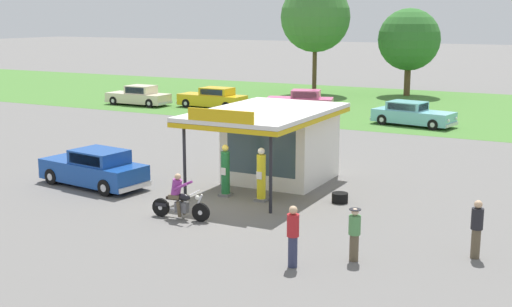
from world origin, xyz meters
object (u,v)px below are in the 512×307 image
(featured_classic_sedan, at_px, (94,169))
(motorcycle_with_rider, at_px, (179,200))
(parked_car_back_row_right, at_px, (301,101))
(parked_car_back_row_centre_right, at_px, (213,98))
(gas_pump_offside, at_px, (261,177))
(parked_car_second_row_spare, at_px, (412,115))
(bystander_leaning_by_kiosk, at_px, (293,235))
(bystander_admiring_sedan, at_px, (477,228))
(parked_car_back_row_far_right, at_px, (139,96))
(gas_pump_nearside, at_px, (225,173))
(spare_tire_stack, at_px, (340,198))
(bystander_standing_back_lot, at_px, (354,233))

(featured_classic_sedan, bearing_deg, motorcycle_with_rider, -21.24)
(parked_car_back_row_right, distance_m, parked_car_back_row_centre_right, 6.69)
(gas_pump_offside, height_order, featured_classic_sedan, gas_pump_offside)
(featured_classic_sedan, bearing_deg, parked_car_back_row_centre_right, 109.40)
(featured_classic_sedan, distance_m, parked_car_second_row_spare, 22.46)
(featured_classic_sedan, xyz_separation_m, bystander_leaning_by_kiosk, (10.82, -4.47, 0.21))
(parked_car_second_row_spare, height_order, bystander_admiring_sedan, bystander_admiring_sedan)
(parked_car_back_row_far_right, height_order, bystander_leaning_by_kiosk, bystander_leaning_by_kiosk)
(gas_pump_nearside, xyz_separation_m, spare_tire_stack, (4.22, 1.15, -0.74))
(motorcycle_with_rider, xyz_separation_m, bystander_admiring_sedan, (9.60, 0.72, 0.25))
(spare_tire_stack, bearing_deg, gas_pump_offside, -156.79)
(parked_car_second_row_spare, height_order, spare_tire_stack, parked_car_second_row_spare)
(motorcycle_with_rider, xyz_separation_m, featured_classic_sedan, (-5.56, 2.16, 0.06))
(parked_car_back_row_centre_right, relative_size, bystander_admiring_sedan, 3.19)
(gas_pump_nearside, bearing_deg, bystander_leaning_by_kiosk, -46.28)
(gas_pump_nearside, xyz_separation_m, parked_car_back_row_far_right, (-19.33, 20.11, -0.23))
(motorcycle_with_rider, bearing_deg, gas_pump_offside, 66.40)
(parked_car_back_row_right, height_order, parked_car_back_row_far_right, parked_car_back_row_right)
(spare_tire_stack, bearing_deg, parked_car_back_row_right, 117.10)
(parked_car_back_row_centre_right, xyz_separation_m, bystander_leaning_by_kiosk, (18.73, -26.93, 0.21))
(parked_car_back_row_centre_right, distance_m, bystander_standing_back_lot, 32.61)
(bystander_admiring_sedan, xyz_separation_m, bystander_leaning_by_kiosk, (-4.34, -3.03, 0.02))
(parked_car_back_row_far_right, xyz_separation_m, parked_car_second_row_spare, (21.30, -0.04, 0.00))
(bystander_standing_back_lot, bearing_deg, bystander_leaning_by_kiosk, -137.52)
(bystander_leaning_by_kiosk, bearing_deg, bystander_standing_back_lot, 42.48)
(parked_car_back_row_far_right, distance_m, bystander_standing_back_lot, 35.73)
(bystander_leaning_by_kiosk, bearing_deg, motorcycle_with_rider, 156.30)
(gas_pump_offside, bearing_deg, parked_car_back_row_centre_right, 124.95)
(motorcycle_with_rider, distance_m, parked_car_back_row_far_right, 30.41)
(bystander_leaning_by_kiosk, bearing_deg, parked_car_back_row_centre_right, 124.82)
(gas_pump_offside, distance_m, motorcycle_with_rider, 3.60)
(spare_tire_stack, bearing_deg, featured_classic_sedan, -166.74)
(parked_car_back_row_far_right, height_order, bystander_standing_back_lot, bystander_standing_back_lot)
(parked_car_back_row_centre_right, distance_m, spare_tire_stack, 26.78)
(gas_pump_nearside, distance_m, bystander_leaning_by_kiosk, 7.75)
(bystander_admiring_sedan, relative_size, bystander_leaning_by_kiosk, 0.98)
(parked_car_back_row_centre_right, distance_m, parked_car_back_row_far_right, 6.08)
(bystander_admiring_sedan, relative_size, spare_tire_stack, 2.84)
(featured_classic_sedan, relative_size, bystander_admiring_sedan, 2.94)
(parked_car_back_row_far_right, height_order, bystander_admiring_sedan, bystander_admiring_sedan)
(motorcycle_with_rider, bearing_deg, spare_tire_stack, 47.13)
(parked_car_second_row_spare, bearing_deg, featured_classic_sedan, -109.35)
(parked_car_back_row_centre_right, xyz_separation_m, bystander_admiring_sedan, (23.07, -23.90, 0.19))
(gas_pump_offside, xyz_separation_m, parked_car_back_row_centre_right, (-14.91, 21.33, -0.21))
(bystander_leaning_by_kiosk, relative_size, spare_tire_stack, 2.91)
(parked_car_back_row_right, relative_size, bystander_standing_back_lot, 3.40)
(bystander_standing_back_lot, distance_m, spare_tire_stack, 6.09)
(parked_car_back_row_right, xyz_separation_m, bystander_standing_back_lot, (13.53, -27.14, 0.11))
(bystander_admiring_sedan, height_order, bystander_leaning_by_kiosk, bystander_leaning_by_kiosk)
(parked_car_back_row_right, bearing_deg, bystander_standing_back_lot, -63.50)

